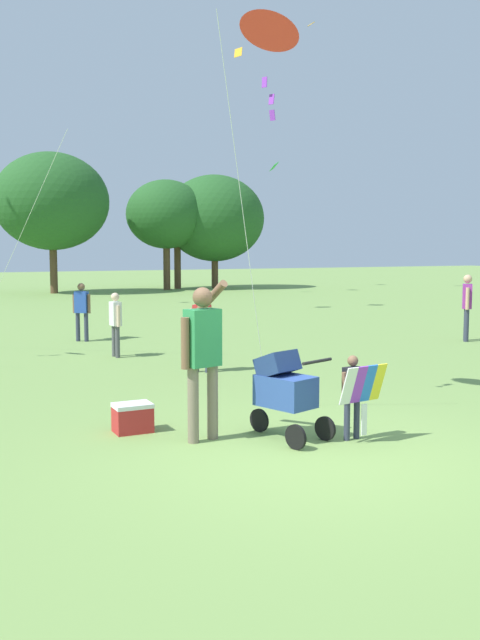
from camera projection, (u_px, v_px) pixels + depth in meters
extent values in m
plane|color=#75994C|center=(313.00, 456.00, 7.47)|extent=(120.00, 120.00, 0.00)
cylinder|color=brown|center=(54.00, 270.00, 33.99)|extent=(0.36, 0.36, 2.23)
ellipsoid|color=#235623|center=(52.00, 201.00, 33.65)|extent=(5.49, 4.94, 4.67)
cylinder|color=brown|center=(167.00, 268.00, 36.88)|extent=(0.36, 0.36, 2.26)
ellipsoid|color=#235623|center=(166.00, 214.00, 36.59)|extent=(4.21, 3.79, 3.58)
cylinder|color=brown|center=(178.00, 267.00, 37.82)|extent=(0.36, 0.36, 2.34)
ellipsoid|color=#235623|center=(177.00, 218.00, 37.55)|extent=(3.67, 3.31, 3.12)
cylinder|color=brown|center=(215.00, 274.00, 38.38)|extent=(0.36, 0.36, 1.60)
ellipsoid|color=#235623|center=(215.00, 218.00, 38.07)|extent=(5.49, 4.94, 4.66)
cylinder|color=#33384C|center=(357.00, 418.00, 8.15)|extent=(0.07, 0.07, 0.48)
cylinder|color=#33384C|center=(347.00, 420.00, 8.07)|extent=(0.07, 0.07, 0.48)
cube|color=black|center=(352.00, 383.00, 8.07)|extent=(0.23, 0.16, 0.36)
cylinder|color=brown|center=(361.00, 384.00, 8.14)|extent=(0.05, 0.05, 0.32)
cylinder|color=brown|center=(344.00, 386.00, 8.00)|extent=(0.05, 0.05, 0.32)
sphere|color=brown|center=(353.00, 361.00, 8.04)|extent=(0.12, 0.12, 0.12)
cube|color=yellow|center=(378.00, 382.00, 8.04)|extent=(0.17, 0.18, 0.44)
cube|color=blue|center=(368.00, 383.00, 7.96)|extent=(0.17, 0.18, 0.44)
cube|color=purple|center=(359.00, 385.00, 7.88)|extent=(0.17, 0.18, 0.44)
cube|color=white|center=(349.00, 386.00, 7.79)|extent=(0.17, 0.18, 0.44)
cube|color=white|center=(364.00, 420.00, 7.94)|extent=(0.08, 0.02, 0.36)
cylinder|color=#7F705B|center=(193.00, 405.00, 7.95)|extent=(0.13, 0.13, 0.87)
cylinder|color=#7F705B|center=(213.00, 402.00, 8.12)|extent=(0.13, 0.13, 0.87)
cube|color=#2D8C4C|center=(203.00, 338.00, 7.96)|extent=(0.42, 0.31, 0.65)
cylinder|color=brown|center=(185.00, 343.00, 7.82)|extent=(0.09, 0.09, 0.58)
cylinder|color=brown|center=(212.00, 297.00, 8.17)|extent=(0.21, 0.54, 0.41)
sphere|color=brown|center=(202.00, 297.00, 7.91)|extent=(0.22, 0.22, 0.22)
cylinder|color=black|center=(259.00, 420.00, 8.46)|extent=(0.13, 0.28, 0.28)
cylinder|color=black|center=(296.00, 437.00, 7.71)|extent=(0.13, 0.28, 0.28)
cylinder|color=black|center=(325.00, 428.00, 8.07)|extent=(0.13, 0.28, 0.28)
cube|color=#2D4C93|center=(286.00, 391.00, 8.12)|extent=(0.63, 0.75, 0.36)
cube|color=navy|center=(278.00, 364.00, 8.18)|extent=(0.53, 0.53, 0.35)
cylinder|color=black|center=(317.00, 361.00, 7.75)|extent=(0.47, 0.19, 0.04)
cone|color=red|center=(270.00, 30.00, 9.35)|extent=(1.05, 1.08, 0.39)
cube|color=purple|center=(264.00, 82.00, 9.44)|extent=(0.05, 0.08, 0.14)
cube|color=purple|center=(272.00, 99.00, 9.48)|extent=(0.06, 0.09, 0.14)
cube|color=purple|center=(272.00, 115.00, 9.45)|extent=(0.07, 0.09, 0.14)
cylinder|color=silver|center=(245.00, 230.00, 8.85)|extent=(1.28, 1.13, 4.87)
cylinder|color=silver|center=(14.00, 250.00, 14.19)|extent=(1.49, 3.62, 4.35)
cube|color=green|center=(274.00, 166.00, 34.14)|extent=(0.40, 0.59, 0.47)
cube|color=#F4A319|center=(311.00, 24.00, 35.01)|extent=(0.41, 0.45, 0.30)
cube|color=#F4A319|center=(238.00, 52.00, 36.59)|extent=(0.40, 0.54, 0.55)
cylinder|color=#33384C|center=(208.00, 353.00, 12.46)|extent=(0.10, 0.10, 0.69)
cylinder|color=#33384C|center=(196.00, 353.00, 12.51)|extent=(0.10, 0.10, 0.69)
cube|color=red|center=(202.00, 319.00, 12.42)|extent=(0.35, 0.34, 0.52)
cylinder|color=tan|center=(212.00, 322.00, 12.38)|extent=(0.07, 0.07, 0.46)
cylinder|color=tan|center=(192.00, 321.00, 12.47)|extent=(0.07, 0.07, 0.46)
sphere|color=tan|center=(202.00, 299.00, 12.38)|extent=(0.18, 0.18, 0.18)
cylinder|color=#33384C|center=(466.00, 325.00, 16.55)|extent=(0.11, 0.11, 0.78)
cylinder|color=#33384C|center=(466.00, 324.00, 16.78)|extent=(0.11, 0.11, 0.78)
cube|color=purple|center=(467.00, 296.00, 16.59)|extent=(0.38, 0.39, 0.58)
cylinder|color=tan|center=(467.00, 299.00, 16.39)|extent=(0.08, 0.08, 0.52)
cylinder|color=tan|center=(467.00, 297.00, 16.80)|extent=(0.08, 0.08, 0.52)
sphere|color=tan|center=(468.00, 279.00, 16.55)|extent=(0.20, 0.20, 0.20)
cylinder|color=#33384C|center=(78.00, 327.00, 16.63)|extent=(0.10, 0.10, 0.68)
cylinder|color=#33384C|center=(86.00, 327.00, 16.59)|extent=(0.10, 0.10, 0.68)
cube|color=#284CA8|center=(82.00, 302.00, 16.55)|extent=(0.35, 0.33, 0.51)
cylinder|color=brown|center=(74.00, 303.00, 16.59)|extent=(0.07, 0.07, 0.45)
cylinder|color=brown|center=(89.00, 304.00, 16.52)|extent=(0.07, 0.07, 0.45)
sphere|color=brown|center=(81.00, 287.00, 16.51)|extent=(0.18, 0.18, 0.18)
cylinder|color=#4C4C51|center=(114.00, 341.00, 14.31)|extent=(0.09, 0.09, 0.64)
cylinder|color=#4C4C51|center=(118.00, 342.00, 14.13)|extent=(0.09, 0.09, 0.64)
cube|color=silver|center=(115.00, 314.00, 14.16)|extent=(0.19, 0.29, 0.48)
cylinder|color=beige|center=(112.00, 315.00, 14.32)|extent=(0.07, 0.07, 0.43)
cylinder|color=beige|center=(118.00, 316.00, 14.01)|extent=(0.07, 0.07, 0.43)
sphere|color=beige|center=(115.00, 297.00, 14.13)|extent=(0.17, 0.17, 0.17)
cube|color=red|center=(133.00, 420.00, 8.45)|extent=(0.44, 0.32, 0.30)
cube|color=white|center=(132.00, 405.00, 8.43)|extent=(0.45, 0.33, 0.05)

